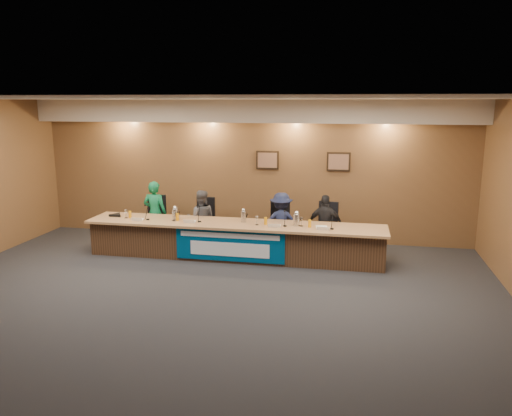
% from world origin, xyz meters
% --- Properties ---
extents(floor, '(10.00, 10.00, 0.00)m').
position_xyz_m(floor, '(0.00, 0.00, 0.00)').
color(floor, black).
rests_on(floor, ground).
extents(ceiling, '(10.00, 8.00, 0.04)m').
position_xyz_m(ceiling, '(0.00, 0.00, 3.20)').
color(ceiling, silver).
rests_on(ceiling, wall_back).
extents(wall_back, '(10.00, 0.04, 3.20)m').
position_xyz_m(wall_back, '(0.00, 4.00, 1.60)').
color(wall_back, brown).
rests_on(wall_back, floor).
extents(soffit, '(10.00, 0.50, 0.50)m').
position_xyz_m(soffit, '(0.00, 3.75, 2.95)').
color(soffit, beige).
rests_on(soffit, wall_back).
extents(dais_body, '(6.00, 0.80, 0.70)m').
position_xyz_m(dais_body, '(0.00, 2.40, 0.35)').
color(dais_body, '#402818').
rests_on(dais_body, floor).
extents(dais_top, '(6.10, 0.95, 0.05)m').
position_xyz_m(dais_top, '(0.00, 2.35, 0.72)').
color(dais_top, '#A1744B').
rests_on(dais_top, dais_body).
extents(banner, '(2.20, 0.02, 0.65)m').
position_xyz_m(banner, '(0.00, 1.99, 0.38)').
color(banner, navy).
rests_on(banner, dais_body).
extents(banner_text_upper, '(2.00, 0.01, 0.10)m').
position_xyz_m(banner_text_upper, '(0.00, 1.97, 0.58)').
color(banner_text_upper, silver).
rests_on(banner_text_upper, banner).
extents(banner_text_lower, '(1.60, 0.01, 0.28)m').
position_xyz_m(banner_text_lower, '(0.00, 1.97, 0.30)').
color(banner_text_lower, silver).
rests_on(banner_text_lower, banner).
extents(wall_photo_left, '(0.52, 0.04, 0.42)m').
position_xyz_m(wall_photo_left, '(0.40, 3.97, 1.85)').
color(wall_photo_left, black).
rests_on(wall_photo_left, wall_back).
extents(wall_photo_right, '(0.52, 0.04, 0.42)m').
position_xyz_m(wall_photo_right, '(2.00, 3.97, 1.85)').
color(wall_photo_right, black).
rests_on(wall_photo_right, wall_back).
extents(panelist_a, '(0.53, 0.35, 1.44)m').
position_xyz_m(panelist_a, '(-1.97, 3.00, 0.72)').
color(panelist_a, '#0E6339').
rests_on(panelist_a, floor).
extents(panelist_b, '(0.70, 0.59, 1.28)m').
position_xyz_m(panelist_b, '(-0.90, 3.00, 0.64)').
color(panelist_b, '#4F4F55').
rests_on(panelist_b, floor).
extents(panelist_c, '(0.90, 0.61, 1.29)m').
position_xyz_m(panelist_c, '(0.87, 3.00, 0.64)').
color(panelist_c, '#141A37').
rests_on(panelist_c, floor).
extents(panelist_d, '(0.76, 0.36, 1.27)m').
position_xyz_m(panelist_d, '(1.80, 3.00, 0.64)').
color(panelist_d, black).
rests_on(panelist_d, floor).
extents(office_chair_a, '(0.62, 0.62, 0.08)m').
position_xyz_m(office_chair_a, '(-1.97, 3.10, 0.48)').
color(office_chair_a, black).
rests_on(office_chair_a, floor).
extents(office_chair_b, '(0.51, 0.51, 0.08)m').
position_xyz_m(office_chair_b, '(-0.90, 3.10, 0.48)').
color(office_chair_b, black).
rests_on(office_chair_b, floor).
extents(office_chair_c, '(0.61, 0.61, 0.08)m').
position_xyz_m(office_chair_c, '(0.87, 3.10, 0.48)').
color(office_chair_c, black).
rests_on(office_chair_c, floor).
extents(office_chair_d, '(0.56, 0.56, 0.08)m').
position_xyz_m(office_chair_d, '(1.80, 3.10, 0.48)').
color(office_chair_d, black).
rests_on(office_chair_d, floor).
extents(nameplate_a, '(0.24, 0.08, 0.10)m').
position_xyz_m(nameplate_a, '(-1.99, 2.09, 0.80)').
color(nameplate_a, white).
rests_on(nameplate_a, dais_top).
extents(microphone_a, '(0.07, 0.07, 0.02)m').
position_xyz_m(microphone_a, '(-1.82, 2.25, 0.76)').
color(microphone_a, black).
rests_on(microphone_a, dais_top).
extents(juice_glass_a, '(0.06, 0.06, 0.15)m').
position_xyz_m(juice_glass_a, '(-2.25, 2.34, 0.82)').
color(juice_glass_a, orange).
rests_on(juice_glass_a, dais_top).
extents(water_glass_a, '(0.08, 0.08, 0.18)m').
position_xyz_m(water_glass_a, '(-2.33, 2.32, 0.84)').
color(water_glass_a, silver).
rests_on(water_glass_a, dais_top).
extents(nameplate_b, '(0.24, 0.08, 0.10)m').
position_xyz_m(nameplate_b, '(-0.88, 2.14, 0.80)').
color(nameplate_b, white).
rests_on(nameplate_b, dais_top).
extents(microphone_b, '(0.07, 0.07, 0.02)m').
position_xyz_m(microphone_b, '(-0.70, 2.28, 0.76)').
color(microphone_b, black).
rests_on(microphone_b, dais_top).
extents(juice_glass_b, '(0.06, 0.06, 0.15)m').
position_xyz_m(juice_glass_b, '(-1.19, 2.31, 0.82)').
color(juice_glass_b, orange).
rests_on(juice_glass_b, dais_top).
extents(water_glass_b, '(0.08, 0.08, 0.18)m').
position_xyz_m(water_glass_b, '(-1.26, 2.29, 0.84)').
color(water_glass_b, silver).
rests_on(water_glass_b, dais_top).
extents(nameplate_c, '(0.24, 0.08, 0.10)m').
position_xyz_m(nameplate_c, '(0.86, 2.13, 0.80)').
color(nameplate_c, white).
rests_on(nameplate_c, dais_top).
extents(microphone_c, '(0.07, 0.07, 0.02)m').
position_xyz_m(microphone_c, '(1.06, 2.27, 0.76)').
color(microphone_c, black).
rests_on(microphone_c, dais_top).
extents(juice_glass_c, '(0.06, 0.06, 0.15)m').
position_xyz_m(juice_glass_c, '(0.66, 2.33, 0.82)').
color(juice_glass_c, orange).
rests_on(juice_glass_c, dais_top).
extents(water_glass_c, '(0.08, 0.08, 0.18)m').
position_xyz_m(water_glass_c, '(0.49, 2.26, 0.84)').
color(water_glass_c, silver).
rests_on(water_glass_c, dais_top).
extents(nameplate_d, '(0.24, 0.08, 0.10)m').
position_xyz_m(nameplate_d, '(1.81, 2.10, 0.80)').
color(nameplate_d, white).
rests_on(nameplate_d, dais_top).
extents(microphone_d, '(0.07, 0.07, 0.02)m').
position_xyz_m(microphone_d, '(1.98, 2.22, 0.76)').
color(microphone_d, black).
rests_on(microphone_d, dais_top).
extents(juice_glass_d, '(0.06, 0.06, 0.15)m').
position_xyz_m(juice_glass_d, '(1.54, 2.28, 0.82)').
color(juice_glass_d, orange).
rests_on(juice_glass_d, dais_top).
extents(water_glass_d, '(0.08, 0.08, 0.18)m').
position_xyz_m(water_glass_d, '(1.37, 2.34, 0.84)').
color(water_glass_d, silver).
rests_on(water_glass_d, dais_top).
extents(carafe_left, '(0.12, 0.12, 0.23)m').
position_xyz_m(carafe_left, '(-1.26, 2.38, 0.86)').
color(carafe_left, silver).
rests_on(carafe_left, dais_top).
extents(carafe_mid, '(0.11, 0.11, 0.23)m').
position_xyz_m(carafe_mid, '(0.18, 2.45, 0.87)').
color(carafe_mid, silver).
rests_on(carafe_mid, dais_top).
extents(carafe_right, '(0.13, 0.13, 0.23)m').
position_xyz_m(carafe_right, '(1.27, 2.36, 0.87)').
color(carafe_right, silver).
rests_on(carafe_right, dais_top).
extents(speakerphone, '(0.32, 0.32, 0.05)m').
position_xyz_m(speakerphone, '(-2.61, 2.44, 0.78)').
color(speakerphone, black).
rests_on(speakerphone, dais_top).
extents(paper_stack, '(0.26, 0.33, 0.01)m').
position_xyz_m(paper_stack, '(1.78, 2.32, 0.75)').
color(paper_stack, white).
rests_on(paper_stack, dais_top).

